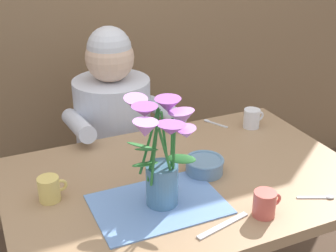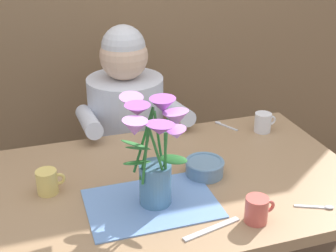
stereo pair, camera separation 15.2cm
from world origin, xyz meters
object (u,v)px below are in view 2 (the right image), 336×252
seated_person (128,147)px  flower_vase (154,150)px  dinner_knife (212,229)px  ceramic_mug (257,210)px  ceramic_bowl (205,168)px  coffee_cup (263,122)px  tea_cup (48,182)px

seated_person → flower_vase: (-0.08, -0.73, 0.37)m
dinner_knife → ceramic_mug: (0.14, -0.00, 0.04)m
ceramic_bowl → ceramic_mug: (0.05, -0.29, 0.01)m
ceramic_bowl → ceramic_mug: ceramic_mug is taller
seated_person → ceramic_bowl: size_ratio=8.35×
seated_person → ceramic_mug: 0.95m
seated_person → flower_vase: bearing=-96.5°
coffee_cup → ceramic_mug: bearing=-120.1°
dinner_knife → flower_vase: bearing=111.0°
seated_person → tea_cup: seated_person is taller
flower_vase → dinner_knife: size_ratio=1.78×
seated_person → ceramic_mug: seated_person is taller
ceramic_bowl → dinner_knife: bearing=-108.2°
ceramic_mug → tea_cup: bearing=148.9°
flower_vase → ceramic_mug: 0.35m
seated_person → coffee_cup: bearing=-37.2°
dinner_knife → ceramic_mug: bearing=-14.6°
ceramic_mug → coffee_cup: same height
seated_person → dinner_knife: seated_person is taller
dinner_knife → tea_cup: tea_cup is taller
ceramic_bowl → dinner_knife: ceramic_bowl is taller
seated_person → flower_vase: seated_person is taller
ceramic_mug → tea_cup: size_ratio=1.00×
dinner_knife → seated_person: bearing=79.0°
tea_cup → ceramic_bowl: bearing=-6.1°
ceramic_bowl → coffee_cup: (0.36, 0.25, 0.01)m
seated_person → tea_cup: 0.72m
ceramic_mug → seated_person: bearing=101.1°
flower_vase → tea_cup: size_ratio=3.63×
ceramic_bowl → coffee_cup: size_ratio=1.46×
ceramic_mug → tea_cup: same height
coffee_cup → tea_cup: bearing=-167.5°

